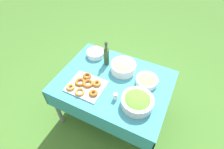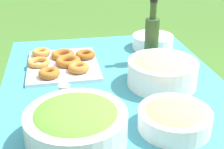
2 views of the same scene
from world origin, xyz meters
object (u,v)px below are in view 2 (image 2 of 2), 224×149
at_px(pasta_bowl, 162,70).
at_px(olive_oil_bottle, 152,39).
at_px(bread_bowl, 175,117).
at_px(donut_platter, 63,63).
at_px(salad_bowl, 76,123).
at_px(plate_stack, 153,42).

distance_m(pasta_bowl, olive_oil_bottle, 0.24).
bearing_deg(bread_bowl, olive_oil_bottle, -8.73).
relative_size(donut_platter, olive_oil_bottle, 1.23).
bearing_deg(olive_oil_bottle, bread_bowl, 171.27).
bearing_deg(donut_platter, salad_bowl, -177.93).
relative_size(plate_stack, olive_oil_bottle, 0.71).
relative_size(olive_oil_bottle, bread_bowl, 1.30).
relative_size(salad_bowl, plate_stack, 1.43).
height_order(pasta_bowl, donut_platter, pasta_bowl).
bearing_deg(pasta_bowl, olive_oil_bottle, -5.19).
distance_m(donut_platter, plate_stack, 0.53).
bearing_deg(olive_oil_bottle, salad_bowl, 143.54).
relative_size(donut_platter, bread_bowl, 1.60).
xyz_separation_m(donut_platter, olive_oil_bottle, (-0.03, -0.43, 0.10)).
distance_m(salad_bowl, pasta_bowl, 0.50).
distance_m(pasta_bowl, plate_stack, 0.44).
height_order(donut_platter, olive_oil_bottle, olive_oil_bottle).
bearing_deg(bread_bowl, salad_bowl, 91.24).
bearing_deg(olive_oil_bottle, donut_platter, 85.86).
bearing_deg(pasta_bowl, plate_stack, -12.15).
xyz_separation_m(pasta_bowl, donut_platter, (0.26, 0.41, -0.05)).
bearing_deg(donut_platter, olive_oil_bottle, -94.14).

